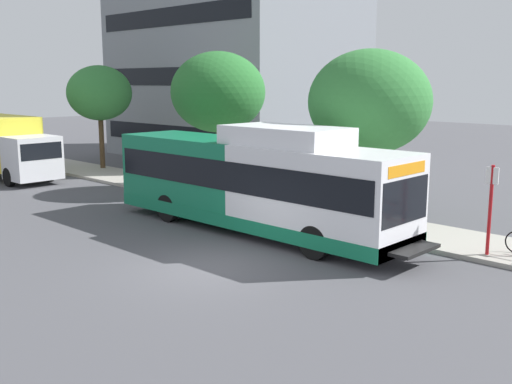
{
  "coord_description": "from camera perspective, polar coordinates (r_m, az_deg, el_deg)",
  "views": [
    {
      "loc": [
        -10.54,
        -11.86,
        5.06
      ],
      "look_at": [
        2.87,
        1.05,
        1.6
      ],
      "focal_mm": 42.05,
      "sensor_mm": 36.0,
      "label": 1
    }
  ],
  "objects": [
    {
      "name": "street_tree_near_stop",
      "position": [
        21.72,
        10.74,
        8.4
      ],
      "size": [
        4.34,
        4.34,
        6.03
      ],
      "color": "#4C3823",
      "rests_on": "sidewalk_curb"
    },
    {
      "name": "sidewalk_curb",
      "position": [
        25.53,
        -1.57,
        -0.75
      ],
      "size": [
        3.0,
        56.0,
        0.14
      ],
      "primitive_type": "cube",
      "color": "#A8A399",
      "rests_on": "ground"
    },
    {
      "name": "ground_plane",
      "position": [
        23.05,
        -17.69,
        -2.66
      ],
      "size": [
        120.0,
        120.0,
        0.0
      ],
      "primitive_type": "plane",
      "color": "#4C4C51"
    },
    {
      "name": "bus_stop_sign_pole",
      "position": [
        18.22,
        21.41,
        -0.99
      ],
      "size": [
        0.1,
        0.36,
        2.6
      ],
      "color": "red",
      "rests_on": "sidewalk_curb"
    },
    {
      "name": "street_tree_far_block",
      "position": [
        35.26,
        -14.67,
        9.08
      ],
      "size": [
        3.62,
        3.62,
        5.79
      ],
      "color": "#4C3823",
      "rests_on": "sidewalk_curb"
    },
    {
      "name": "transit_bus",
      "position": [
        20.16,
        -0.16,
        0.95
      ],
      "size": [
        2.58,
        12.25,
        3.65
      ],
      "color": "white",
      "rests_on": "ground"
    },
    {
      "name": "box_truck_background",
      "position": [
        33.75,
        -22.51,
        4.08
      ],
      "size": [
        2.32,
        7.01,
        3.25
      ],
      "color": "silver",
      "rests_on": "ground"
    },
    {
      "name": "street_tree_mid_block",
      "position": [
        27.57,
        -3.63,
        9.44
      ],
      "size": [
        4.3,
        4.3,
        6.24
      ],
      "color": "#4C3823",
      "rests_on": "sidewalk_curb"
    }
  ]
}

